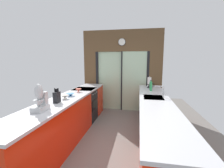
# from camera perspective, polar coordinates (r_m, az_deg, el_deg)

# --- Properties ---
(ground_plane) EXTENTS (5.04, 7.60, 0.02)m
(ground_plane) POSITION_cam_1_polar(r_m,az_deg,el_deg) (3.72, 0.21, -18.32)
(ground_plane) COLOR slate
(back_wall_unit) EXTENTS (2.64, 0.12, 2.70)m
(back_wall_unit) POSITION_cam_1_polar(r_m,az_deg,el_deg) (5.10, 3.76, 6.86)
(back_wall_unit) COLOR brown
(back_wall_unit) RESTS_ON ground_plane
(left_counter_run) EXTENTS (0.62, 3.80, 0.92)m
(left_counter_run) POSITION_cam_1_polar(r_m,az_deg,el_deg) (3.39, -16.99, -12.66)
(left_counter_run) COLOR red
(left_counter_run) RESTS_ON ground_plane
(right_counter_run) EXTENTS (0.62, 3.80, 0.92)m
(right_counter_run) POSITION_cam_1_polar(r_m,az_deg,el_deg) (3.22, 15.87, -13.79)
(right_counter_run) COLOR red
(right_counter_run) RESTS_ON ground_plane
(sink_faucet) EXTENTS (0.19, 0.02, 0.25)m
(sink_faucet) POSITION_cam_1_polar(r_m,az_deg,el_deg) (3.30, 18.42, -2.05)
(sink_faucet) COLOR #B7BABC
(sink_faucet) RESTS_ON right_counter_run
(oven_range) EXTENTS (0.60, 0.60, 0.92)m
(oven_range) POSITION_cam_1_polar(r_m,az_deg,el_deg) (4.36, -10.21, -7.77)
(oven_range) COLOR black
(oven_range) RESTS_ON ground_plane
(mixing_bowl_near) EXTENTS (0.15, 0.15, 0.08)m
(mixing_bowl_near) POSITION_cam_1_polar(r_m,az_deg,el_deg) (3.19, -17.49, -4.67)
(mixing_bowl_near) COLOR gray
(mixing_bowl_near) RESTS_ON left_counter_run
(mixing_bowl_mid) EXTENTS (0.18, 0.18, 0.06)m
(mixing_bowl_mid) POSITION_cam_1_polar(r_m,az_deg,el_deg) (3.41, -15.50, -3.88)
(mixing_bowl_mid) COLOR teal
(mixing_bowl_mid) RESTS_ON left_counter_run
(mixing_bowl_far) EXTENTS (0.15, 0.15, 0.09)m
(mixing_bowl_far) POSITION_cam_1_polar(r_m,az_deg,el_deg) (3.80, -12.65, -2.33)
(mixing_bowl_far) COLOR #BC4C38
(mixing_bowl_far) RESTS_ON left_counter_run
(knife_block) EXTENTS (0.09, 0.14, 0.27)m
(knife_block) POSITION_cam_1_polar(r_m,az_deg,el_deg) (2.93, -20.23, -4.67)
(knife_block) COLOR black
(knife_block) RESTS_ON left_counter_run
(stand_mixer) EXTENTS (0.17, 0.27, 0.42)m
(stand_mixer) POSITION_cam_1_polar(r_m,az_deg,el_deg) (2.53, -25.68, -5.73)
(stand_mixer) COLOR #B7BABC
(stand_mixer) RESTS_ON left_counter_run
(kettle) EXTENTS (0.24, 0.16, 0.18)m
(kettle) POSITION_cam_1_polar(r_m,az_deg,el_deg) (4.41, 14.21, -0.45)
(kettle) COLOR black
(kettle) RESTS_ON right_counter_run
(soap_bottle_near) EXTENTS (0.05, 0.05, 0.28)m
(soap_bottle_near) POSITION_cam_1_polar(r_m,az_deg,el_deg) (3.97, 14.63, -0.84)
(soap_bottle_near) COLOR #339E56
(soap_bottle_near) RESTS_ON right_counter_run
(soap_bottle_far) EXTENTS (0.06, 0.06, 0.26)m
(soap_bottle_far) POSITION_cam_1_polar(r_m,az_deg,el_deg) (4.13, 14.46, -0.62)
(soap_bottle_far) COLOR #339E56
(soap_bottle_far) RESTS_ON right_counter_run
(paper_towel_roll) EXTENTS (0.13, 0.13, 0.30)m
(paper_towel_roll) POSITION_cam_1_polar(r_m,az_deg,el_deg) (4.69, 13.98, 0.78)
(paper_towel_roll) COLOR #B7BABC
(paper_towel_roll) RESTS_ON right_counter_run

